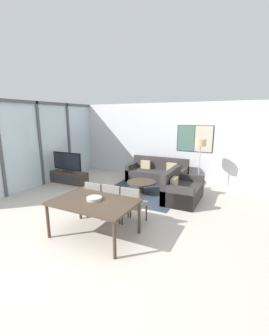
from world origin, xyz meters
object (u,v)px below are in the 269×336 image
(tv_console, at_px, (68,177))
(dining_chair_left, at_px, (97,197))
(sofa_side, at_px, (180,190))
(fruit_bowl, at_px, (94,198))
(floor_lamp, at_px, (200,146))
(dining_table, at_px, (94,204))
(sofa_main, at_px, (157,174))
(coffee_table, at_px, (141,184))
(dining_chair_right, at_px, (133,203))
(television, at_px, (67,162))
(dining_chair_centre, at_px, (114,199))

(tv_console, height_order, dining_chair_left, dining_chair_left)
(sofa_side, xyz_separation_m, dining_chair_left, (-1.45, -1.94, 0.22))
(fruit_bowl, distance_m, floor_lamp, 4.15)
(sofa_side, height_order, dining_table, sofa_side)
(sofa_main, bearing_deg, floor_lamp, -5.55)
(sofa_side, xyz_separation_m, coffee_table, (-1.23, 0.05, -0.00))
(tv_console, bearing_deg, dining_chair_left, -35.27)
(sofa_side, xyz_separation_m, dining_table, (-0.99, -2.67, 0.38))
(dining_chair_right, bearing_deg, sofa_side, 74.42)
(television, distance_m, dining_chair_centre, 3.53)
(floor_lamp, bearing_deg, television, -161.68)
(sofa_side, xyz_separation_m, fruit_bowl, (-1.02, -2.61, 0.48))
(dining_table, relative_size, fruit_bowl, 5.39)
(sofa_main, height_order, fruit_bowl, sofa_main)
(dining_table, bearing_deg, sofa_side, 69.61)
(sofa_side, height_order, fruit_bowl, sofa_side)
(television, relative_size, floor_lamp, 0.74)
(tv_console, bearing_deg, coffee_table, 3.53)
(sofa_main, bearing_deg, dining_chair_right, -78.09)
(sofa_side, bearing_deg, dining_chair_right, 164.42)
(dining_chair_left, relative_size, fruit_bowl, 2.86)
(dining_chair_right, height_order, floor_lamp, floor_lamp)
(television, relative_size, dining_chair_left, 1.40)
(sofa_main, xyz_separation_m, fruit_bowl, (0.22, -4.05, 0.48))
(sofa_main, bearing_deg, sofa_side, -49.30)
(floor_lamp, bearing_deg, dining_chair_right, -103.59)
(dining_chair_right, distance_m, floor_lamp, 3.40)
(sofa_side, xyz_separation_m, floor_lamp, (0.24, 1.29, 1.11))
(sofa_main, bearing_deg, tv_console, -150.82)
(sofa_main, bearing_deg, dining_table, -86.61)
(floor_lamp, bearing_deg, dining_chair_left, -117.69)
(dining_chair_left, bearing_deg, coffee_table, 83.75)
(dining_chair_left, bearing_deg, tv_console, 144.73)
(tv_console, bearing_deg, dining_chair_centre, -30.56)
(sofa_main, height_order, sofa_side, same)
(sofa_main, xyz_separation_m, floor_lamp, (1.48, -0.14, 1.11))
(coffee_table, xyz_separation_m, fruit_bowl, (0.22, -2.66, 0.48))
(dining_chair_left, xyz_separation_m, fruit_bowl, (0.44, -0.68, 0.26))
(television, xyz_separation_m, sofa_main, (2.79, 1.55, -0.47))
(coffee_table, height_order, dining_chair_right, dining_chair_right)
(tv_console, distance_m, sofa_side, 4.02)
(sofa_side, bearing_deg, tv_console, 91.71)
(tv_console, relative_size, sofa_main, 0.71)
(coffee_table, bearing_deg, fruit_bowl, -85.32)
(fruit_bowl, bearing_deg, sofa_main, 93.08)
(sofa_side, height_order, coffee_table, sofa_side)
(dining_chair_centre, relative_size, dining_chair_right, 1.00)
(tv_console, relative_size, dining_chair_left, 1.74)
(sofa_side, relative_size, floor_lamp, 0.89)
(coffee_table, relative_size, dining_chair_centre, 1.03)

